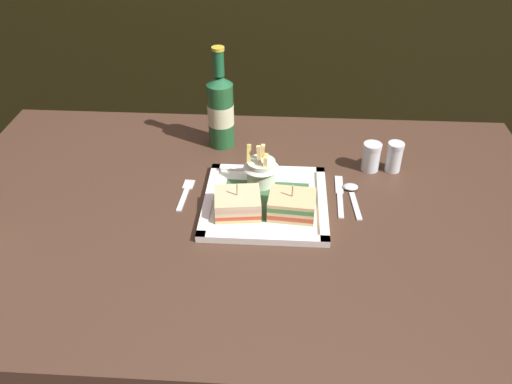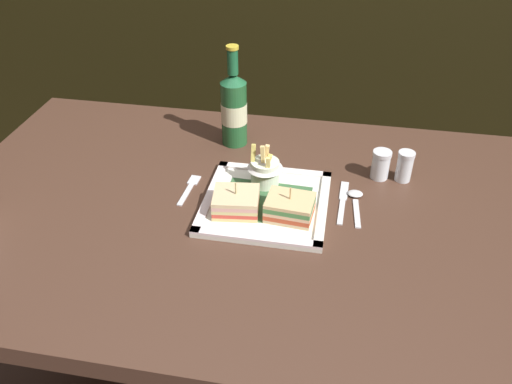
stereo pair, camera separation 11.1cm
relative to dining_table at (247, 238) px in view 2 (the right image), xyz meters
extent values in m
cube|color=#462D21|center=(0.00, 0.00, 0.07)|extent=(1.40, 0.88, 0.04)
cylinder|color=#472320|center=(-0.63, 0.37, -0.32)|extent=(0.06, 0.06, 0.73)
cylinder|color=#492D13|center=(0.63, 0.37, -0.32)|extent=(0.06, 0.06, 0.73)
cube|color=white|center=(0.04, 0.02, 0.09)|extent=(0.27, 0.27, 0.01)
cube|color=#366138|center=(0.04, 0.02, 0.10)|extent=(0.20, 0.16, 0.00)
cube|color=white|center=(0.04, -0.11, 0.10)|extent=(0.27, 0.02, 0.01)
cube|color=white|center=(0.04, 0.14, 0.10)|extent=(0.27, 0.02, 0.01)
cube|color=white|center=(-0.09, 0.02, 0.10)|extent=(0.02, 0.27, 0.01)
cube|color=white|center=(0.17, 0.02, 0.10)|extent=(0.02, 0.27, 0.01)
cube|color=#DDC27A|center=(-0.02, -0.02, 0.10)|extent=(0.11, 0.10, 0.01)
cube|color=#CF4436|center=(-0.02, -0.02, 0.11)|extent=(0.11, 0.10, 0.01)
cube|color=#D1C17B|center=(-0.02, -0.02, 0.12)|extent=(0.11, 0.10, 0.01)
cube|color=#D8A292|center=(-0.02, -0.02, 0.13)|extent=(0.11, 0.10, 0.01)
cube|color=#D9BD8C|center=(-0.02, -0.02, 0.14)|extent=(0.11, 0.10, 0.01)
cylinder|color=tan|center=(-0.02, -0.02, 0.13)|extent=(0.00, 0.00, 0.07)
cube|color=#D5B787|center=(0.10, -0.02, 0.10)|extent=(0.10, 0.09, 0.01)
cube|color=#C14C2B|center=(0.10, -0.02, 0.11)|extent=(0.10, 0.09, 0.01)
cube|color=#E4B387|center=(0.10, -0.02, 0.12)|extent=(0.10, 0.09, 0.01)
cube|color=#498343|center=(0.10, -0.02, 0.13)|extent=(0.10, 0.09, 0.01)
cube|color=#D9B87E|center=(0.10, -0.02, 0.14)|extent=(0.10, 0.09, 0.01)
cylinder|color=tan|center=(0.10, -0.02, 0.14)|extent=(0.00, 0.00, 0.07)
cylinder|color=silver|center=(0.03, 0.08, 0.13)|extent=(0.07, 0.07, 0.06)
cone|color=silver|center=(0.03, 0.08, 0.16)|extent=(0.08, 0.08, 0.03)
cube|color=#F4D483|center=(0.02, 0.08, 0.17)|extent=(0.01, 0.01, 0.07)
cube|color=#E6D467|center=(0.00, 0.08, 0.17)|extent=(0.01, 0.02, 0.07)
cube|color=#DABA52|center=(0.03, 0.09, 0.16)|extent=(0.02, 0.02, 0.05)
cube|color=#F9D186|center=(0.03, 0.09, 0.17)|extent=(0.01, 0.01, 0.07)
cube|color=#F3DE7E|center=(0.04, 0.06, 0.16)|extent=(0.01, 0.01, 0.05)
cylinder|color=#21572B|center=(-0.09, 0.28, 0.17)|extent=(0.07, 0.07, 0.17)
cone|color=#205C36|center=(-0.09, 0.28, 0.27)|extent=(0.07, 0.07, 0.02)
cylinder|color=#1B5D35|center=(-0.09, 0.28, 0.31)|extent=(0.03, 0.03, 0.06)
cylinder|color=gold|center=(-0.09, 0.28, 0.35)|extent=(0.03, 0.03, 0.01)
cylinder|color=beige|center=(-0.09, 0.28, 0.18)|extent=(0.07, 0.07, 0.05)
cube|color=silver|center=(-0.15, 0.02, 0.09)|extent=(0.02, 0.09, 0.00)
cube|color=silver|center=(-0.14, 0.08, 0.09)|extent=(0.03, 0.04, 0.00)
cube|color=silver|center=(0.21, 0.02, 0.09)|extent=(0.01, 0.09, 0.00)
cube|color=silver|center=(0.21, 0.10, 0.09)|extent=(0.02, 0.07, 0.00)
cube|color=silver|center=(0.24, 0.02, 0.09)|extent=(0.02, 0.10, 0.00)
ellipsoid|color=silver|center=(0.24, 0.09, 0.09)|extent=(0.04, 0.03, 0.01)
cylinder|color=silver|center=(0.29, 0.18, 0.12)|extent=(0.04, 0.04, 0.06)
cylinder|color=white|center=(0.29, 0.18, 0.11)|extent=(0.04, 0.04, 0.03)
cylinder|color=silver|center=(0.29, 0.18, 0.16)|extent=(0.04, 0.04, 0.01)
cylinder|color=silver|center=(0.35, 0.18, 0.12)|extent=(0.04, 0.04, 0.07)
cylinder|color=#362C25|center=(0.35, 0.18, 0.11)|extent=(0.03, 0.03, 0.04)
cylinder|color=silver|center=(0.35, 0.18, 0.16)|extent=(0.04, 0.04, 0.01)
camera|label=1|loc=(0.08, -0.91, 0.79)|focal=36.42mm
camera|label=2|loc=(0.19, -0.89, 0.79)|focal=36.42mm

